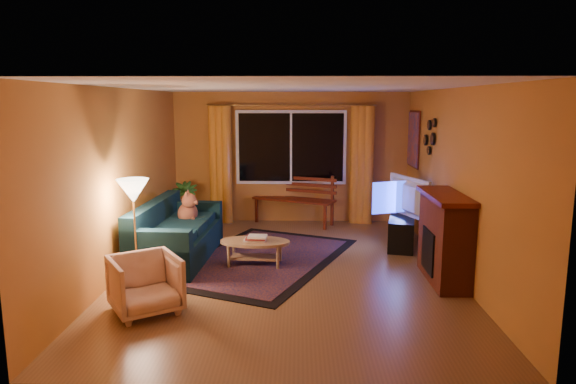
{
  "coord_description": "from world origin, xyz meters",
  "views": [
    {
      "loc": [
        0.16,
        -6.87,
        2.31
      ],
      "look_at": [
        0.0,
        0.3,
        1.05
      ],
      "focal_mm": 32.0,
      "sensor_mm": 36.0,
      "label": 1
    }
  ],
  "objects_px": {
    "bench": "(294,212)",
    "tv_console": "(402,231)",
    "floor_lamp": "(135,233)",
    "sofa": "(178,231)",
    "armchair": "(145,282)",
    "coffee_table": "(255,253)"
  },
  "relations": [
    {
      "from": "bench",
      "to": "tv_console",
      "type": "height_order",
      "value": "tv_console"
    },
    {
      "from": "floor_lamp",
      "to": "bench",
      "type": "bearing_deg",
      "value": 59.4
    },
    {
      "from": "sofa",
      "to": "armchair",
      "type": "bearing_deg",
      "value": -84.3
    },
    {
      "from": "coffee_table",
      "to": "sofa",
      "type": "bearing_deg",
      "value": 167.14
    },
    {
      "from": "bench",
      "to": "sofa",
      "type": "xyz_separation_m",
      "value": [
        -1.69,
        -2.29,
        0.19
      ]
    },
    {
      "from": "armchair",
      "to": "tv_console",
      "type": "height_order",
      "value": "armchair"
    },
    {
      "from": "coffee_table",
      "to": "bench",
      "type": "bearing_deg",
      "value": 78.37
    },
    {
      "from": "sofa",
      "to": "coffee_table",
      "type": "xyz_separation_m",
      "value": [
        1.16,
        -0.27,
        -0.25
      ]
    },
    {
      "from": "floor_lamp",
      "to": "tv_console",
      "type": "bearing_deg",
      "value": 26.52
    },
    {
      "from": "floor_lamp",
      "to": "armchair",
      "type": "bearing_deg",
      "value": -67.14
    },
    {
      "from": "tv_console",
      "to": "bench",
      "type": "bearing_deg",
      "value": 153.12
    },
    {
      "from": "armchair",
      "to": "floor_lamp",
      "type": "bearing_deg",
      "value": 79.77
    },
    {
      "from": "bench",
      "to": "coffee_table",
      "type": "bearing_deg",
      "value": -77.72
    },
    {
      "from": "sofa",
      "to": "armchair",
      "type": "distance_m",
      "value": 1.97
    },
    {
      "from": "coffee_table",
      "to": "tv_console",
      "type": "distance_m",
      "value": 2.55
    },
    {
      "from": "coffee_table",
      "to": "tv_console",
      "type": "bearing_deg",
      "value": 25.23
    },
    {
      "from": "floor_lamp",
      "to": "tv_console",
      "type": "distance_m",
      "value": 4.22
    },
    {
      "from": "armchair",
      "to": "floor_lamp",
      "type": "distance_m",
      "value": 1.04
    },
    {
      "from": "bench",
      "to": "armchair",
      "type": "relative_size",
      "value": 2.21
    },
    {
      "from": "sofa",
      "to": "coffee_table",
      "type": "height_order",
      "value": "sofa"
    },
    {
      "from": "armchair",
      "to": "floor_lamp",
      "type": "relative_size",
      "value": 0.53
    },
    {
      "from": "armchair",
      "to": "coffee_table",
      "type": "xyz_separation_m",
      "value": [
        1.07,
        1.7,
        -0.18
      ]
    }
  ]
}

